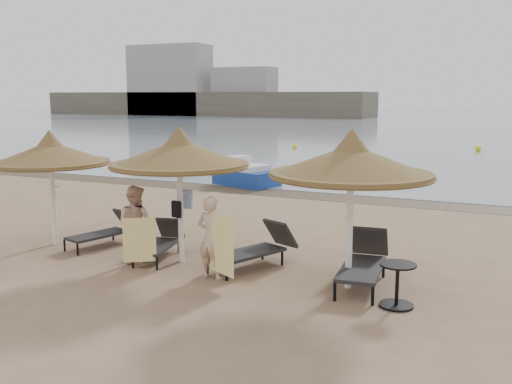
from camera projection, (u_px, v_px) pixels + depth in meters
ground at (173, 270)px, 11.47m from camera, size 160.00×160.00×0.00m
sea at (476, 119)px, 82.99m from camera, size 200.00×140.00×0.03m
wet_sand_strip at (321, 196)px, 19.87m from camera, size 200.00×1.60×0.01m
far_shore at (308, 99)px, 90.99m from camera, size 150.00×54.80×12.00m
palapa_left at (50, 154)px, 13.13m from camera, size 2.72×2.72×2.70m
palapa_center at (179, 154)px, 11.72m from camera, size 2.90×2.90×2.87m
palapa_right at (351, 162)px, 10.06m from camera, size 2.94×2.94×2.91m
lounger_far_left at (106, 231)px, 13.35m from camera, size 1.02×1.83×0.78m
lounger_near_left at (161, 241)px, 12.40m from camera, size 0.94×1.80×0.77m
lounger_near_right at (258, 247)px, 11.68m from camera, size 1.36×2.08×0.89m
lounger_far_right at (364, 261)px, 10.65m from camera, size 0.93×2.19×0.95m
side_table at (397, 286)px, 9.45m from camera, size 0.61×0.61×0.74m
person_left at (135, 219)px, 11.78m from camera, size 0.93×0.65×1.92m
person_right at (211, 231)px, 10.80m from camera, size 0.89×0.61×1.88m
towel_left at (139, 240)px, 11.38m from camera, size 0.54×0.39×0.91m
towel_right at (221, 244)px, 10.46m from camera, size 0.72×0.40×1.13m
bag_patterned at (185, 199)px, 12.05m from camera, size 0.33×0.18×0.40m
bag_dark at (176, 209)px, 11.77m from camera, size 0.25×0.16×0.34m
pedal_boat at (246, 175)px, 22.24m from camera, size 2.72×2.06×1.13m
buoy_left at (295, 146)px, 37.49m from camera, size 0.31×0.31×0.31m
buoy_mid at (478, 149)px, 35.72m from camera, size 0.36×0.36×0.36m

